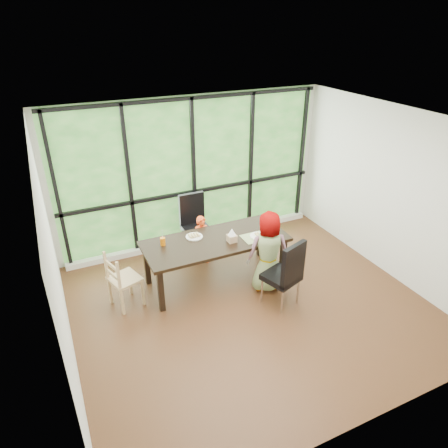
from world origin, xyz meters
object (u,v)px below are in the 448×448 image
at_px(chair_end_beech, 125,279).
at_px(chair_window_leather, 196,225).
at_px(child_older, 269,251).
at_px(plate_far, 194,237).
at_px(chair_interior_leather, 281,272).
at_px(dining_table, 216,260).
at_px(child_toddler, 202,240).
at_px(green_cup, 277,231).
at_px(orange_cup, 163,241).
at_px(tissue_box, 232,238).
at_px(plate_near, 258,236).

bearing_deg(chair_end_beech, chair_window_leather, -74.56).
relative_size(child_older, plate_far, 4.89).
bearing_deg(chair_interior_leather, chair_end_beech, -43.23).
xyz_separation_m(dining_table, child_toddler, (0.00, 0.57, 0.07)).
xyz_separation_m(dining_table, plate_far, (-0.27, 0.21, 0.38)).
bearing_deg(green_cup, orange_cup, 165.01).
height_order(chair_end_beech, green_cup, chair_end_beech).
bearing_deg(dining_table, chair_window_leather, 87.53).
bearing_deg(child_toddler, chair_interior_leather, -62.98).
bearing_deg(tissue_box, orange_cup, 160.81).
distance_m(chair_window_leather, chair_interior_leather, 1.98).
height_order(plate_near, orange_cup, orange_cup).
bearing_deg(orange_cup, dining_table, -13.33).
bearing_deg(plate_far, child_older, -38.40).
distance_m(child_toddler, tissue_box, 0.84).
distance_m(child_older, green_cup, 0.41).
xyz_separation_m(child_toddler, plate_far, (-0.27, -0.35, 0.31)).
xyz_separation_m(chair_window_leather, plate_near, (0.61, -1.14, 0.22)).
relative_size(chair_window_leather, chair_interior_leather, 1.00).
relative_size(chair_window_leather, plate_near, 4.06).
distance_m(dining_table, plate_near, 0.78).
xyz_separation_m(dining_table, tissue_box, (0.21, -0.16, 0.43)).
distance_m(chair_end_beech, plate_near, 2.14).
relative_size(chair_interior_leather, tissue_box, 8.11).
height_order(dining_table, chair_window_leather, chair_window_leather).
bearing_deg(green_cup, dining_table, 163.64).
bearing_deg(plate_far, orange_cup, -177.06).
relative_size(dining_table, tissue_box, 16.91).
xyz_separation_m(plate_far, green_cup, (1.21, -0.49, 0.06)).
xyz_separation_m(plate_far, orange_cup, (-0.52, -0.03, 0.05)).
relative_size(chair_end_beech, green_cup, 6.78).
relative_size(chair_window_leather, tissue_box, 8.11).
bearing_deg(child_older, plate_near, -72.47).
relative_size(plate_far, orange_cup, 2.14).
bearing_deg(chair_end_beech, green_cup, -113.62).
xyz_separation_m(chair_window_leather, child_older, (0.62, -1.48, 0.12)).
height_order(plate_far, green_cup, green_cup).
distance_m(dining_table, chair_window_leather, 0.96).
bearing_deg(chair_window_leather, child_toddler, -95.80).
relative_size(child_older, green_cup, 9.88).
bearing_deg(chair_window_leather, tissue_box, -81.25).
distance_m(plate_far, plate_near, 1.01).
relative_size(chair_window_leather, orange_cup, 8.64).
distance_m(chair_end_beech, plate_far, 1.24).
bearing_deg(tissue_box, dining_table, 142.22).
distance_m(chair_interior_leather, orange_cup, 1.83).
relative_size(chair_window_leather, chair_end_beech, 1.20).
distance_m(dining_table, plate_far, 0.52).
bearing_deg(plate_near, child_older, -87.98).
bearing_deg(plate_near, chair_interior_leather, -92.00).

